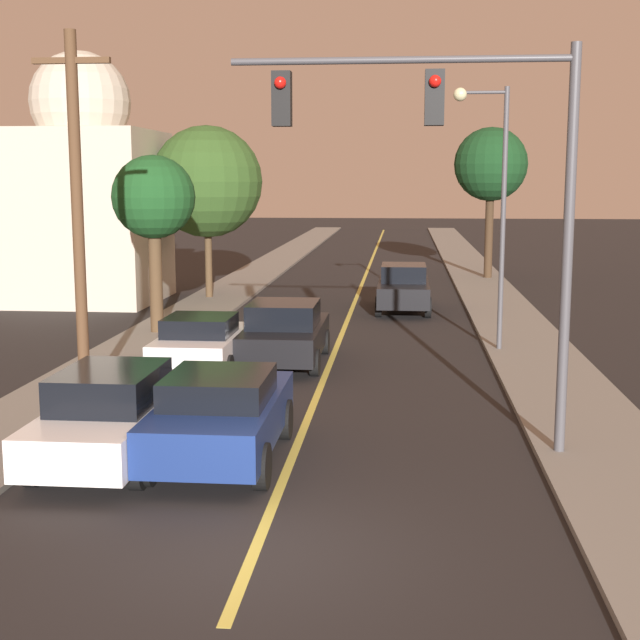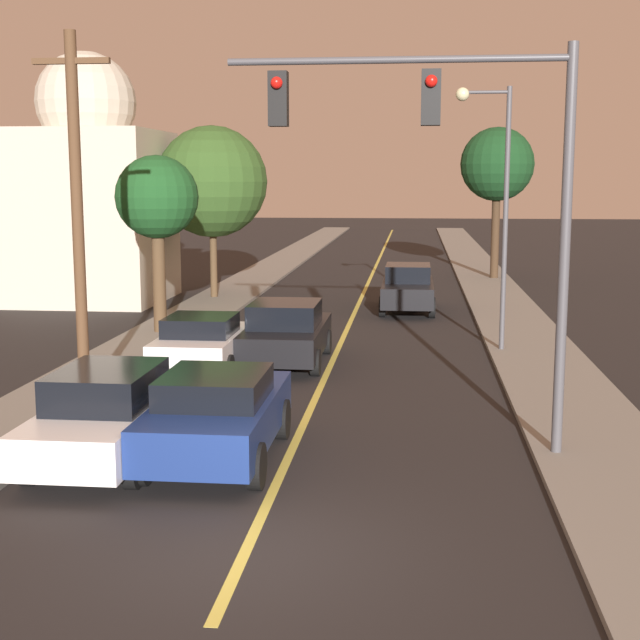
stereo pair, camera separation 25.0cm
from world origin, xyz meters
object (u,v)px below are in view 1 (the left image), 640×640
object	(u,v)px
car_outer_lane_second	(201,344)
streetlamp_right	(492,184)
domed_building_left	(84,193)
tree_left_far	(154,200)
utility_pole_left	(78,213)
car_near_lane_front	(221,414)
car_outer_lane_front	(114,413)
car_far_oncoming	(403,288)
car_near_lane_second	(284,333)
tree_left_near	(207,182)
traffic_signal_mast	(462,163)
tree_right_near	(491,165)

from	to	relation	value
car_outer_lane_second	streetlamp_right	size ratio (longest dim) A/B	0.54
domed_building_left	tree_left_far	bearing A→B (deg)	-56.69
utility_pole_left	domed_building_left	bearing A→B (deg)	109.60
utility_pole_left	tree_left_far	bearing A→B (deg)	95.67
car_near_lane_front	utility_pole_left	xyz separation A→B (m)	(-3.62, 3.37, 3.24)
car_outer_lane_front	car_far_oncoming	distance (m)	18.58
car_near_lane_second	tree_left_near	size ratio (longest dim) A/B	0.67
car_far_oncoming	car_outer_lane_front	bearing A→B (deg)	74.68
car_near_lane_second	car_outer_lane_front	world-z (taller)	car_near_lane_second
car_outer_lane_front	car_outer_lane_second	xyz separation A→B (m)	(0.00, 6.66, -0.03)
utility_pole_left	domed_building_left	world-z (taller)	domed_building_left
utility_pole_left	domed_building_left	xyz separation A→B (m)	(-5.71, 16.04, 0.15)
car_far_oncoming	domed_building_left	distance (m)	12.93
streetlamp_right	tree_left_near	bearing A→B (deg)	134.98
car_outer_lane_front	tree_left_far	bearing A→B (deg)	102.29
utility_pole_left	tree_left_far	size ratio (longest dim) A/B	1.41
car_near_lane_front	utility_pole_left	world-z (taller)	utility_pole_left
car_near_lane_front	car_far_oncoming	world-z (taller)	car_far_oncoming
car_outer_lane_second	car_far_oncoming	world-z (taller)	car_far_oncoming
car_near_lane_second	tree_left_far	size ratio (longest dim) A/B	0.84
domed_building_left	car_outer_lane_second	bearing A→B (deg)	-59.71
traffic_signal_mast	tree_right_near	distance (m)	27.86
car_outer_lane_second	car_near_lane_second	bearing A→B (deg)	39.35
tree_left_near	tree_right_near	xyz separation A→B (m)	(11.73, 8.19, 0.75)
car_near_lane_front	car_near_lane_second	world-z (taller)	car_near_lane_second
car_near_lane_front	tree_left_near	bearing A→B (deg)	102.95
traffic_signal_mast	utility_pole_left	distance (m)	8.10
car_outer_lane_second	streetlamp_right	distance (m)	8.95
car_far_oncoming	streetlamp_right	distance (m)	8.84
car_near_lane_front	tree_left_far	bearing A→B (deg)	110.43
traffic_signal_mast	utility_pole_left	xyz separation A→B (m)	(-7.61, 2.61, -0.95)
traffic_signal_mast	tree_right_near	world-z (taller)	tree_right_near
streetlamp_right	tree_left_near	distance (m)	14.22
car_near_lane_second	streetlamp_right	distance (m)	6.92
car_outer_lane_second	domed_building_left	bearing A→B (deg)	120.29
tree_right_near	domed_building_left	size ratio (longest dim) A/B	0.74
tree_left_far	car_far_oncoming	bearing A→B (deg)	37.69
car_far_oncoming	car_outer_lane_second	bearing A→B (deg)	66.45
car_outer_lane_front	tree_left_far	distance (m)	12.81
car_near_lane_front	tree_left_far	size ratio (longest dim) A/B	0.82
car_near_lane_front	car_near_lane_second	distance (m)	8.11
utility_pole_left	car_outer_lane_front	bearing A→B (deg)	-62.66
streetlamp_right	utility_pole_left	xyz separation A→B (m)	(-9.01, -6.83, -0.56)
streetlamp_right	tree_left_far	bearing A→B (deg)	169.49
car_near_lane_front	traffic_signal_mast	xyz separation A→B (m)	(3.99, 0.75, 4.20)
tree_left_near	domed_building_left	distance (m)	4.77
car_far_oncoming	traffic_signal_mast	xyz separation A→B (m)	(0.92, -17.10, 4.16)
car_far_oncoming	tree_right_near	size ratio (longest dim) A/B	0.67
car_outer_lane_second	domed_building_left	world-z (taller)	domed_building_left
car_near_lane_front	car_outer_lane_second	bearing A→B (deg)	105.63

